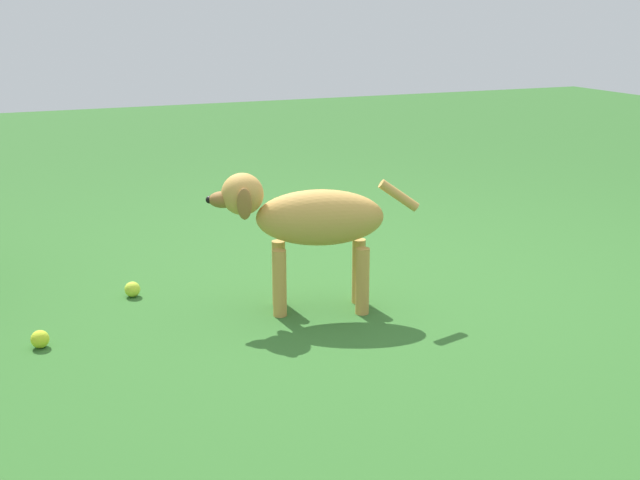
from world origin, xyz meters
TOP-DOWN VIEW (x-y plane):
  - ground at (0.00, 0.00)m, footprint 14.00×14.00m
  - dog at (0.27, 0.17)m, footprint 0.81×0.37m
  - tennis_ball_0 at (1.31, 0.15)m, footprint 0.07×0.07m
  - tennis_ball_1 at (0.91, -0.26)m, footprint 0.07×0.07m

SIDE VIEW (x-z plane):
  - ground at x=0.00m, z-range 0.00..0.00m
  - tennis_ball_0 at x=1.31m, z-range 0.00..0.07m
  - tennis_ball_1 at x=0.91m, z-range 0.00..0.07m
  - dog at x=0.27m, z-range 0.09..0.66m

